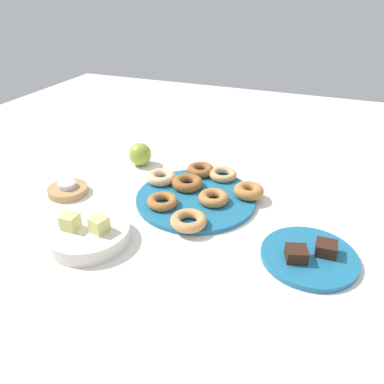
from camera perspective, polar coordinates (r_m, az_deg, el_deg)
name	(u,v)px	position (r m, az deg, el deg)	size (l,w,h in m)	color
ground_plane	(196,200)	(1.05, 0.60, -1.25)	(2.40, 2.40, 0.00)	white
donut_plate	(196,198)	(1.05, 0.60, -0.95)	(0.33, 0.33, 0.01)	#1E6B93
donut_0	(249,191)	(1.05, 8.59, 0.18)	(0.08, 0.08, 0.03)	#BC7A3D
donut_1	(189,221)	(0.92, -0.52, -4.36)	(0.09, 0.09, 0.02)	tan
donut_2	(214,198)	(1.01, 3.29, -0.88)	(0.08, 0.08, 0.03)	#BC7A3D
donut_3	(162,201)	(1.00, -4.51, -1.43)	(0.08, 0.08, 0.02)	#AD6B33
donut_4	(161,177)	(1.12, -4.71, 2.27)	(0.09, 0.09, 0.03)	#EABC84
donut_5	(187,183)	(1.08, -0.71, 1.39)	(0.09, 0.09, 0.03)	#995B2D
donut_6	(223,174)	(1.14, 4.71, 2.68)	(0.08, 0.08, 0.02)	tan
donut_7	(200,170)	(1.16, 1.30, 3.39)	(0.08, 0.08, 0.03)	#995B2D
cake_plate	(309,257)	(0.88, 17.34, -9.35)	(0.21, 0.21, 0.01)	#1E6B93
brownie_near	(326,248)	(0.88, 19.71, -8.07)	(0.04, 0.04, 0.03)	#381E14
brownie_far	(296,254)	(0.85, 15.57, -9.02)	(0.04, 0.04, 0.03)	#381E14
candle_holder	(68,190)	(1.13, -18.31, 0.26)	(0.11, 0.11, 0.02)	tan
tealight	(67,185)	(1.13, -18.45, 1.03)	(0.05, 0.05, 0.01)	silver
fruit_bowl	(89,234)	(0.92, -15.42, -6.17)	(0.19, 0.19, 0.04)	silver
melon_chunk_left	(99,225)	(0.88, -13.92, -4.82)	(0.04, 0.04, 0.04)	#DBD67A
melon_chunk_right	(70,222)	(0.91, -18.00, -4.32)	(0.04, 0.04, 0.04)	#DBD67A
apple	(140,154)	(1.25, -7.90, 5.70)	(0.07, 0.07, 0.07)	#93AD38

